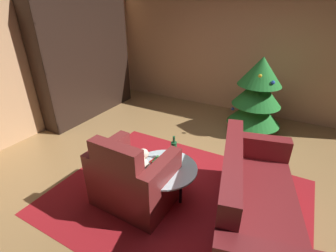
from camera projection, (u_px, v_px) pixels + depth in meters
name	position (u px, v px, depth m)	size (l,w,h in m)	color
ground_plane	(193.00, 178.00, 3.37)	(7.24, 7.24, 0.00)	#9D7747
wall_back	(250.00, 52.00, 4.90)	(6.16, 0.06, 2.51)	tan
wall_left	(30.00, 62.00, 4.11)	(0.06, 5.45, 2.51)	tan
area_rug	(178.00, 197.00, 3.04)	(2.98, 2.30, 0.01)	maroon
bookshelf_unit	(92.00, 59.00, 4.94)	(0.38, 2.16, 2.26)	black
armchair_red	(133.00, 180.00, 2.82)	(0.90, 0.69, 0.92)	maroon
couch_red	(252.00, 204.00, 2.52)	(1.17, 1.91, 0.90)	maroon
coffee_table	(164.00, 170.00, 2.86)	(0.77, 0.77, 0.44)	black
book_stack_on_table	(160.00, 163.00, 2.86)	(0.22, 0.19, 0.08)	#26498F
bottle_on_table	(174.00, 150.00, 2.94)	(0.07, 0.07, 0.31)	#1F562D
decorated_tree	(257.00, 95.00, 4.30)	(0.94, 0.94, 1.36)	brown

